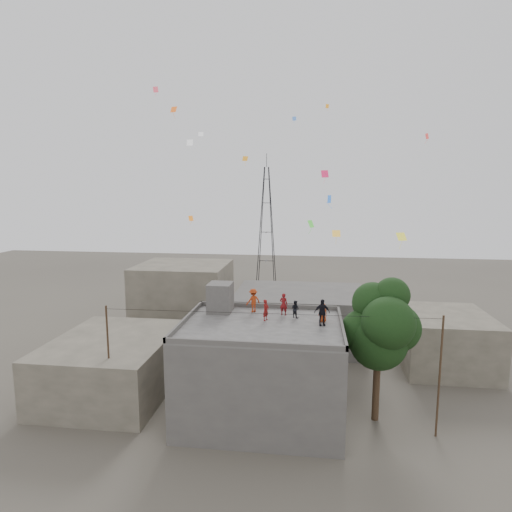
{
  "coord_description": "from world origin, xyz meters",
  "views": [
    {
      "loc": [
        2.99,
        -25.6,
        14.37
      ],
      "look_at": [
        -0.5,
        0.99,
        10.29
      ],
      "focal_mm": 30.0,
      "sensor_mm": 36.0,
      "label": 1
    }
  ],
  "objects": [
    {
      "name": "ground",
      "position": [
        0.0,
        0.0,
        0.0
      ],
      "size": [
        140.0,
        140.0,
        0.0
      ],
      "primitive_type": "plane",
      "color": "#49433C",
      "rests_on": "ground"
    },
    {
      "name": "main_building",
      "position": [
        0.0,
        0.0,
        3.05
      ],
      "size": [
        10.0,
        8.0,
        6.1
      ],
      "color": "#4D4B48",
      "rests_on": "ground"
    },
    {
      "name": "parapet",
      "position": [
        0.0,
        0.0,
        6.25
      ],
      "size": [
        10.0,
        8.0,
        0.3
      ],
      "color": "#4D4B48",
      "rests_on": "main_building"
    },
    {
      "name": "stair_head_box",
      "position": [
        -3.2,
        2.6,
        7.1
      ],
      "size": [
        1.6,
        1.8,
        2.0
      ],
      "primitive_type": "cube",
      "color": "#4D4B48",
      "rests_on": "main_building"
    },
    {
      "name": "neighbor_west",
      "position": [
        -11.0,
        2.0,
        2.0
      ],
      "size": [
        8.0,
        10.0,
        4.0
      ],
      "primitive_type": "cube",
      "color": "#575145",
      "rests_on": "ground"
    },
    {
      "name": "neighbor_north",
      "position": [
        2.0,
        14.0,
        2.5
      ],
      "size": [
        12.0,
        9.0,
        5.0
      ],
      "primitive_type": "cube",
      "color": "#4D4B48",
      "rests_on": "ground"
    },
    {
      "name": "neighbor_northwest",
      "position": [
        -10.0,
        16.0,
        3.5
      ],
      "size": [
        9.0,
        8.0,
        7.0
      ],
      "primitive_type": "cube",
      "color": "#575145",
      "rests_on": "ground"
    },
    {
      "name": "neighbor_east",
      "position": [
        14.0,
        10.0,
        2.2
      ],
      "size": [
        7.0,
        8.0,
        4.4
      ],
      "primitive_type": "cube",
      "color": "#575145",
      "rests_on": "ground"
    },
    {
      "name": "tree",
      "position": [
        7.37,
        0.6,
        6.1
      ],
      "size": [
        4.9,
        4.6,
        9.1
      ],
      "color": "black",
      "rests_on": "ground"
    },
    {
      "name": "utility_line",
      "position": [
        0.5,
        -1.25,
        3.83
      ],
      "size": [
        20.12,
        0.62,
        7.4
      ],
      "color": "black",
      "rests_on": "ground"
    },
    {
      "name": "transmission_tower",
      "position": [
        -4.0,
        40.0,
        9.07
      ],
      "size": [
        2.97,
        2.97,
        20.01
      ],
      "color": "black",
      "rests_on": "ground"
    },
    {
      "name": "person_red_adult",
      "position": [
        1.2,
        2.31,
        6.85
      ],
      "size": [
        0.61,
        0.46,
        1.5
      ],
      "primitive_type": "imported",
      "rotation": [
        0.0,
        0.0,
        2.93
      ],
      "color": "maroon",
      "rests_on": "main_building"
    },
    {
      "name": "person_orange_child",
      "position": [
        3.79,
        1.08,
        6.7
      ],
      "size": [
        0.7,
        0.61,
        1.2
      ],
      "primitive_type": "imported",
      "rotation": [
        0.0,
        0.0,
        -0.48
      ],
      "color": "#AB3813",
      "rests_on": "main_building"
    },
    {
      "name": "person_dark_child",
      "position": [
        2.0,
        1.83,
        6.68
      ],
      "size": [
        0.71,
        0.69,
        1.16
      ],
      "primitive_type": "imported",
      "rotation": [
        0.0,
        0.0,
        2.49
      ],
      "color": "black",
      "rests_on": "main_building"
    },
    {
      "name": "person_dark_adult",
      "position": [
        3.71,
        0.33,
        6.94
      ],
      "size": [
        1.05,
        0.64,
        1.67
      ],
      "primitive_type": "imported",
      "rotation": [
        0.0,
        0.0,
        0.26
      ],
      "color": "black",
      "rests_on": "main_building"
    },
    {
      "name": "person_orange_adult",
      "position": [
        -0.93,
        2.8,
        6.92
      ],
      "size": [
        1.21,
        1.12,
        1.63
      ],
      "primitive_type": "imported",
      "rotation": [
        0.0,
        0.0,
        -2.49
      ],
      "color": "#AC3613",
      "rests_on": "main_building"
    },
    {
      "name": "person_red_child",
      "position": [
        0.15,
        0.94,
        6.79
      ],
      "size": [
        0.52,
        0.59,
        1.37
      ],
      "primitive_type": "imported",
      "rotation": [
        0.0,
        0.0,
        1.12
      ],
      "color": "maroon",
      "rests_on": "main_building"
    },
    {
      "name": "kites",
      "position": [
        1.28,
        6.39,
        15.81
      ],
      "size": [
        20.15,
        15.56,
        11.14
      ],
      "color": "orange",
      "rests_on": "ground"
    }
  ]
}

